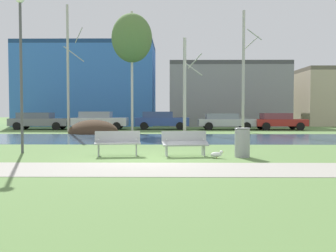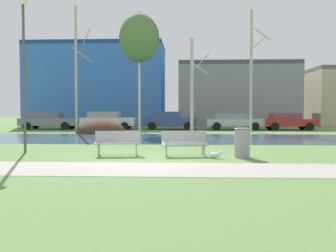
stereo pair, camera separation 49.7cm
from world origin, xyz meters
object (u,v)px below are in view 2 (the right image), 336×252
(trash_bin, at_px, (242,142))
(streetlamp, at_px, (24,50))
(parked_sedan_second_white, at_px, (108,120))
(parked_hatch_third_blue, at_px, (169,120))
(seagull, at_px, (216,155))
(bench_left, at_px, (118,142))
(parked_wagon_fourth_silver, at_px, (233,121))
(parked_van_nearest_grey, at_px, (49,120))
(bench_right, at_px, (185,143))
(parked_suv_fifth_red, at_px, (288,121))

(trash_bin, relative_size, streetlamp, 0.17)
(trash_bin, distance_m, streetlamp, 8.80)
(parked_sedan_second_white, height_order, parked_hatch_third_blue, parked_sedan_second_white)
(seagull, height_order, parked_hatch_third_blue, parked_hatch_third_blue)
(bench_left, height_order, streetlamp, streetlamp)
(bench_left, relative_size, parked_sedan_second_white, 0.37)
(streetlamp, relative_size, parked_hatch_third_blue, 1.33)
(trash_bin, xyz_separation_m, parked_wagon_fourth_silver, (1.95, 18.09, 0.20))
(parked_van_nearest_grey, xyz_separation_m, parked_wagon_fourth_silver, (15.37, -0.07, -0.03))
(streetlamp, relative_size, parked_wagon_fourth_silver, 1.28)
(parked_hatch_third_blue, distance_m, parked_wagon_fourth_silver, 5.29)
(bench_left, relative_size, streetlamp, 0.28)
(bench_right, bearing_deg, parked_sedan_second_white, 109.84)
(bench_right, distance_m, parked_wagon_fourth_silver, 18.21)
(bench_right, height_order, parked_hatch_third_blue, parked_hatch_third_blue)
(bench_right, bearing_deg, seagull, -29.80)
(bench_right, xyz_separation_m, parked_sedan_second_white, (-6.51, 18.05, 0.32))
(parked_van_nearest_grey, bearing_deg, bench_right, -57.31)
(bench_right, bearing_deg, parked_wagon_fourth_silver, 77.61)
(bench_right, distance_m, parked_suv_fifth_red, 19.44)
(parked_wagon_fourth_silver, relative_size, parked_suv_fifth_red, 1.12)
(bench_right, relative_size, trash_bin, 1.65)
(bench_right, xyz_separation_m, parked_wagon_fourth_silver, (3.91, 17.79, 0.25))
(trash_bin, bearing_deg, parked_wagon_fourth_silver, 83.86)
(parked_van_nearest_grey, bearing_deg, parked_suv_fifth_red, -0.75)
(parked_wagon_fourth_silver, bearing_deg, trash_bin, -96.14)
(parked_suv_fifth_red, bearing_deg, trash_bin, -109.36)
(bench_right, bearing_deg, parked_suv_fifth_red, 64.88)
(bench_left, height_order, trash_bin, trash_bin)
(parked_van_nearest_grey, bearing_deg, parked_hatch_third_blue, 2.15)
(parked_van_nearest_grey, relative_size, parked_hatch_third_blue, 1.08)
(trash_bin, bearing_deg, bench_left, 176.02)
(bench_left, bearing_deg, parked_suv_fifth_red, 58.89)
(parked_hatch_third_blue, bearing_deg, bench_left, -93.14)
(bench_right, relative_size, parked_wagon_fourth_silver, 0.36)
(trash_bin, height_order, parked_wagon_fourth_silver, parked_wagon_fourth_silver)
(streetlamp, relative_size, parked_suv_fifth_red, 1.44)
(trash_bin, bearing_deg, seagull, -161.35)
(seagull, distance_m, parked_wagon_fourth_silver, 18.62)
(streetlamp, relative_size, parked_sedan_second_white, 1.30)
(parked_wagon_fourth_silver, bearing_deg, bench_right, -102.39)
(trash_bin, height_order, parked_van_nearest_grey, parked_van_nearest_grey)
(parked_hatch_third_blue, height_order, parked_wagon_fourth_silver, parked_hatch_third_blue)
(streetlamp, distance_m, parked_wagon_fourth_silver, 19.91)
(parked_van_nearest_grey, relative_size, parked_wagon_fourth_silver, 1.04)
(bench_left, xyz_separation_m, trash_bin, (4.33, -0.30, 0.05))
(bench_left, height_order, seagull, bench_left)
(bench_left, xyz_separation_m, seagull, (3.43, -0.61, -0.34))
(trash_bin, bearing_deg, parked_van_nearest_grey, 126.47)
(seagull, bearing_deg, parked_wagon_fourth_silver, 81.20)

